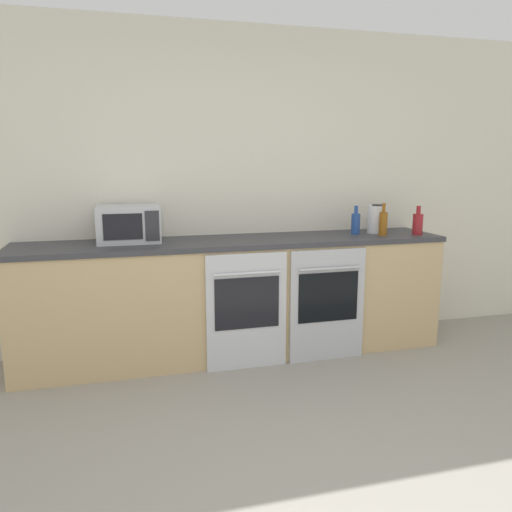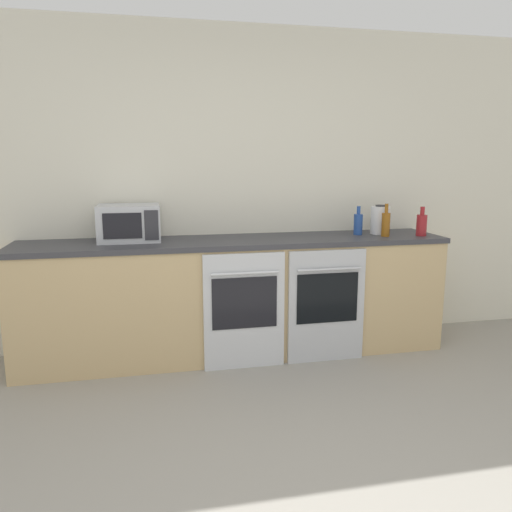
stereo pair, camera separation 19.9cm
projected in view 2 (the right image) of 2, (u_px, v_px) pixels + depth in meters
The scene contains 9 objects.
wall_back at pixel (228, 189), 4.13m from camera, with size 10.00×0.06×2.60m.
counter_back at pixel (236, 297), 3.98m from camera, with size 3.34×0.62×0.93m.
oven_left at pixel (244, 311), 3.68m from camera, with size 0.60×0.06×0.88m.
oven_right at pixel (327, 305), 3.81m from camera, with size 0.60×0.06×0.88m.
microwave at pixel (129, 223), 3.79m from camera, with size 0.46×0.36×0.28m.
bottle_amber at pixel (386, 224), 4.02m from camera, with size 0.07×0.07×0.26m.
bottle_blue at pixel (358, 224), 4.12m from camera, with size 0.07×0.07×0.24m.
bottle_red at pixel (422, 224), 4.06m from camera, with size 0.08×0.08×0.24m.
kettle at pixel (380, 220), 4.16m from camera, with size 0.16×0.16×0.24m.
Camera 2 is at (-0.65, -1.66, 1.53)m, focal length 35.00 mm.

